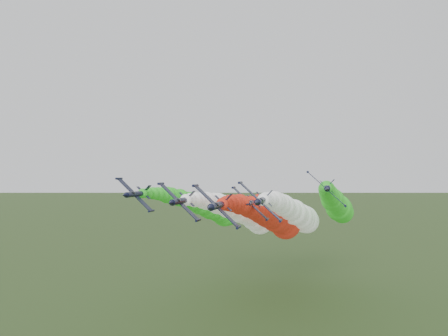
{
  "coord_description": "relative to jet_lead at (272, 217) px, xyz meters",
  "views": [
    {
      "loc": [
        12.02,
        -80.69,
        41.26
      ],
      "look_at": [
        -7.84,
        10.52,
        42.69
      ],
      "focal_mm": 35.0,
      "sensor_mm": 36.0,
      "label": 1
    }
  ],
  "objects": [
    {
      "name": "jet_trail",
      "position": [
        2.25,
        24.64,
        -1.08
      ],
      "size": [
        15.84,
        81.97,
        19.5
      ],
      "rotation": [
        0.0,
        0.74,
        0.0
      ],
      "color": "black",
      "rests_on": "ground"
    },
    {
      "name": "jet_inner_left",
      "position": [
        -9.75,
        8.43,
        0.14
      ],
      "size": [
        16.08,
        82.21,
        19.74
      ],
      "rotation": [
        0.0,
        0.74,
        0.0
      ],
      "color": "black",
      "rests_on": "ground"
    },
    {
      "name": "jet_outer_right",
      "position": [
        19.34,
        21.82,
        2.57
      ],
      "size": [
        15.34,
        81.47,
        19.0
      ],
      "rotation": [
        0.0,
        0.74,
        0.0
      ],
      "color": "black",
      "rests_on": "ground"
    },
    {
      "name": "jet_inner_right",
      "position": [
        6.68,
        9.26,
        0.31
      ],
      "size": [
        15.54,
        81.67,
        19.21
      ],
      "rotation": [
        0.0,
        0.74,
        0.0
      ],
      "color": "black",
      "rests_on": "ground"
    },
    {
      "name": "jet_lead",
      "position": [
        0.0,
        0.0,
        0.0
      ],
      "size": [
        16.18,
        82.31,
        19.84
      ],
      "rotation": [
        0.0,
        0.74,
        0.0
      ],
      "color": "black",
      "rests_on": "ground"
    },
    {
      "name": "jet_outer_left",
      "position": [
        -23.05,
        17.8,
        0.94
      ],
      "size": [
        15.36,
        81.36,
        18.9
      ],
      "rotation": [
        0.0,
        0.74,
        0.0
      ],
      "color": "black",
      "rests_on": "ground"
    }
  ]
}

